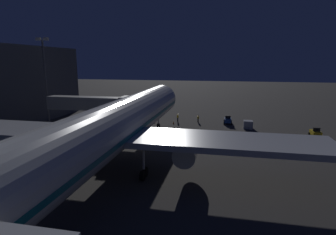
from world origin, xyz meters
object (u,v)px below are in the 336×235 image
object	(u,v)px
airliner_at_gate	(112,129)
traffic_cone_nose_port	(174,123)
baggage_container_near_belt	(248,125)
traffic_cone_nose_starboard	(155,122)
baggage_tug_spare	(316,133)
ground_crew_by_belt_loader	(198,118)
jet_bridge	(100,104)
apron_floodlight_mast	(45,75)
baggage_tug_lead	(228,120)
ground_crew_near_nose_gear	(178,117)

from	to	relation	value
airliner_at_gate	traffic_cone_nose_port	size ratio (longest dim) A/B	111.90
baggage_container_near_belt	traffic_cone_nose_starboard	world-z (taller)	baggage_container_near_belt
baggage_tug_spare	baggage_container_near_belt	xyz separation A→B (m)	(11.82, -4.83, 0.05)
traffic_cone_nose_starboard	ground_crew_by_belt_loader	bearing A→B (deg)	-163.11
airliner_at_gate	baggage_container_near_belt	size ratio (longest dim) A/B	32.66
traffic_cone_nose_port	traffic_cone_nose_starboard	xyz separation A→B (m)	(4.40, 0.00, 0.00)
jet_bridge	baggage_container_near_belt	bearing A→B (deg)	-160.14
apron_floodlight_mast	traffic_cone_nose_starboard	world-z (taller)	apron_floodlight_mast
apron_floodlight_mast	traffic_cone_nose_port	world-z (taller)	apron_floodlight_mast
baggage_tug_lead	ground_crew_by_belt_loader	xyz separation A→B (m)	(6.80, -0.31, 0.17)
jet_bridge	baggage_container_near_belt	size ratio (longest dim) A/B	9.80
baggage_tug_lead	traffic_cone_nose_starboard	distance (m)	16.72
jet_bridge	ground_crew_near_nose_gear	bearing A→B (deg)	-132.24
baggage_container_near_belt	traffic_cone_nose_starboard	bearing A→B (deg)	-2.82
airliner_at_gate	jet_bridge	bearing A→B (deg)	-60.58
airliner_at_gate	baggage_tug_spare	size ratio (longest dim) A/B	22.67
baggage_tug_spare	traffic_cone_nose_starboard	distance (m)	33.03
apron_floodlight_mast	baggage_tug_spare	size ratio (longest dim) A/B	7.00
airliner_at_gate	ground_crew_near_nose_gear	distance (m)	32.59
traffic_cone_nose_port	baggage_tug_spare	bearing A→B (deg)	168.25
ground_crew_by_belt_loader	traffic_cone_nose_starboard	distance (m)	10.16
baggage_tug_spare	ground_crew_by_belt_loader	xyz separation A→B (m)	(22.80, -8.79, 0.17)
baggage_tug_spare	ground_crew_near_nose_gear	size ratio (longest dim) A/B	1.45
airliner_at_gate	ground_crew_by_belt_loader	xyz separation A→B (m)	(-7.50, -32.29, -4.89)
baggage_tug_spare	baggage_container_near_belt	distance (m)	12.77
baggage_container_near_belt	traffic_cone_nose_port	world-z (taller)	baggage_container_near_belt
baggage_tug_spare	traffic_cone_nose_starboard	xyz separation A→B (m)	(32.50, -5.84, -0.51)
baggage_container_near_belt	ground_crew_near_nose_gear	distance (m)	16.24
airliner_at_gate	jet_bridge	world-z (taller)	airliner_at_gate
baggage_tug_lead	airliner_at_gate	bearing A→B (deg)	65.90
airliner_at_gate	baggage_tug_spare	world-z (taller)	airliner_at_gate
ground_crew_by_belt_loader	traffic_cone_nose_port	xyz separation A→B (m)	(5.30, 2.95, -0.68)
airliner_at_gate	baggage_container_near_belt	distance (m)	34.19
jet_bridge	apron_floodlight_mast	size ratio (longest dim) A/B	0.97
airliner_at_gate	traffic_cone_nose_port	bearing A→B (deg)	-94.29
baggage_tug_lead	ground_crew_by_belt_loader	distance (m)	6.81
airliner_at_gate	baggage_tug_lead	world-z (taller)	airliner_at_gate
apron_floodlight_mast	ground_crew_near_nose_gear	distance (m)	31.09
airliner_at_gate	traffic_cone_nose_port	distance (m)	29.95
apron_floodlight_mast	ground_crew_by_belt_loader	world-z (taller)	apron_floodlight_mast
baggage_tug_lead	ground_crew_near_nose_gear	xyz separation A→B (m)	(11.62, -0.14, 0.25)
apron_floodlight_mast	baggage_tug_spare	bearing A→B (deg)	179.97
traffic_cone_nose_starboard	traffic_cone_nose_port	bearing A→B (deg)	180.00
ground_crew_by_belt_loader	ground_crew_near_nose_gear	bearing A→B (deg)	2.03
baggage_tug_lead	ground_crew_near_nose_gear	distance (m)	11.62
baggage_tug_lead	traffic_cone_nose_starboard	size ratio (longest dim) A/B	4.53
jet_bridge	ground_crew_by_belt_loader	size ratio (longest dim) A/B	10.65
traffic_cone_nose_port	airliner_at_gate	bearing A→B (deg)	85.71
ground_crew_by_belt_loader	baggage_tug_lead	bearing A→B (deg)	177.39
baggage_tug_lead	ground_crew_near_nose_gear	size ratio (longest dim) A/B	1.33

